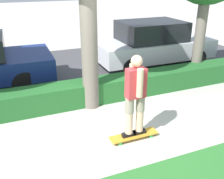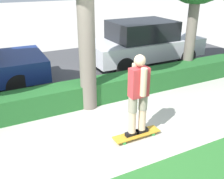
% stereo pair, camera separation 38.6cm
% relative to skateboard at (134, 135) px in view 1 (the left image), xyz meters
% --- Properties ---
extents(ground_plane, '(60.00, 60.00, 0.00)m').
position_rel_skateboard_xyz_m(ground_plane, '(-0.17, 0.23, -0.07)').
color(ground_plane, '#BCB7AD').
extents(street_asphalt, '(14.15, 5.00, 0.01)m').
position_rel_skateboard_xyz_m(street_asphalt, '(-0.17, 4.43, -0.07)').
color(street_asphalt, '#474749').
rests_on(street_asphalt, ground_plane).
extents(hedge_row, '(14.15, 0.60, 0.54)m').
position_rel_skateboard_xyz_m(hedge_row, '(-0.17, 1.83, 0.20)').
color(hedge_row, '#236028').
rests_on(hedge_row, ground_plane).
extents(skateboard, '(0.94, 0.24, 0.08)m').
position_rel_skateboard_xyz_m(skateboard, '(0.00, 0.00, 0.00)').
color(skateboard, gold).
rests_on(skateboard, ground_plane).
extents(skater_person, '(0.48, 0.40, 1.54)m').
position_rel_skateboard_xyz_m(skater_person, '(0.00, -0.00, 0.84)').
color(skater_person, black).
rests_on(skater_person, skateboard).
extents(parked_car_middle, '(3.92, 1.81, 1.49)m').
position_rel_skateboard_xyz_m(parked_car_middle, '(2.58, 3.75, 0.69)').
color(parked_car_middle, silver).
rests_on(parked_car_middle, ground_plane).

